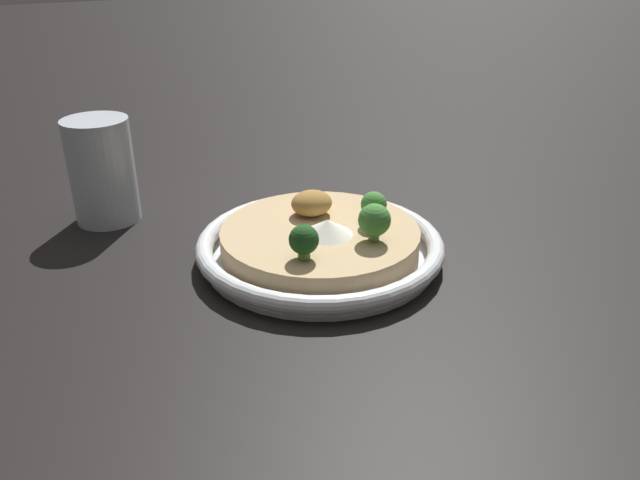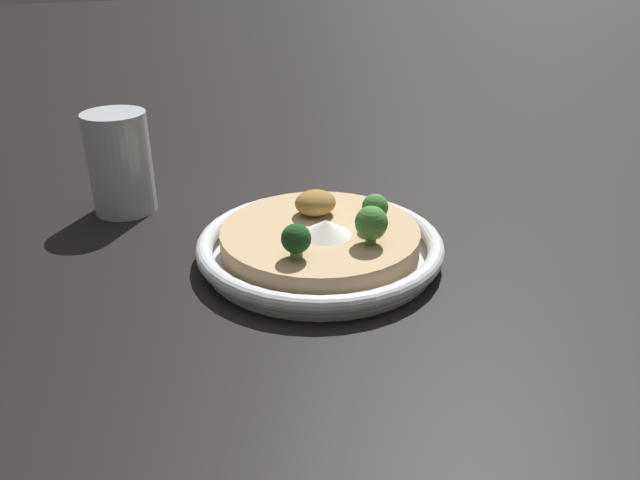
% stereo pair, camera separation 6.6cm
% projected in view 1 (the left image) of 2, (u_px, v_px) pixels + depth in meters
% --- Properties ---
extents(ground_plane, '(6.00, 6.00, 0.00)m').
position_uv_depth(ground_plane, '(320.00, 258.00, 0.67)').
color(ground_plane, black).
extents(risotto_bowl, '(0.26, 0.26, 0.04)m').
position_uv_depth(risotto_bowl, '(320.00, 244.00, 0.66)').
color(risotto_bowl, silver).
rests_on(risotto_bowl, ground_plane).
extents(cheese_sprinkle, '(0.05, 0.05, 0.02)m').
position_uv_depth(cheese_sprinkle, '(330.00, 227.00, 0.64)').
color(cheese_sprinkle, white).
rests_on(cheese_sprinkle, risotto_bowl).
extents(crispy_onion_garnish, '(0.05, 0.04, 0.03)m').
position_uv_depth(crispy_onion_garnish, '(312.00, 203.00, 0.68)').
color(crispy_onion_garnish, '#A37538').
rests_on(crispy_onion_garnish, risotto_bowl).
extents(broccoli_front_left, '(0.03, 0.03, 0.03)m').
position_uv_depth(broccoli_front_left, '(304.00, 241.00, 0.59)').
color(broccoli_front_left, '#668E47').
rests_on(broccoli_front_left, risotto_bowl).
extents(broccoli_front, '(0.03, 0.03, 0.04)m').
position_uv_depth(broccoli_front, '(374.00, 221.00, 0.62)').
color(broccoli_front, '#668E47').
rests_on(broccoli_front, risotto_bowl).
extents(broccoli_right, '(0.03, 0.03, 0.04)m').
position_uv_depth(broccoli_right, '(374.00, 206.00, 0.65)').
color(broccoli_right, '#84A856').
rests_on(broccoli_right, risotto_bowl).
extents(drinking_glass, '(0.08, 0.08, 0.12)m').
position_uv_depth(drinking_glass, '(102.00, 171.00, 0.74)').
color(drinking_glass, silver).
rests_on(drinking_glass, ground_plane).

